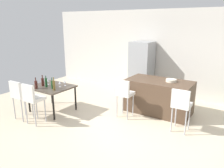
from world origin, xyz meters
The scene contains 18 objects.
ground_plane centered at (0.00, 0.00, 0.00)m, with size 10.00×10.00×0.00m, color beige.
back_wall centered at (0.00, 2.71, 1.45)m, with size 10.00×0.12×2.90m, color beige.
kitchen_island centered at (0.25, 1.01, 0.46)m, with size 1.78×0.95×0.92m, color #4C3828.
bar_chair_left centered at (-0.38, 0.15, 0.70)m, with size 0.41×0.41×1.05m.
bar_chair_middle centered at (1.12, 0.15, 0.70)m, with size 0.41×0.41×1.05m.
dining_table centered at (-2.31, -0.59, 0.67)m, with size 1.12×0.96×0.74m.
dining_chair_near centered at (-2.56, -1.43, 0.70)m, with size 0.41×0.41×1.05m.
dining_chair_far centered at (-2.06, -1.43, 0.70)m, with size 0.41×0.41×1.05m.
wine_bottle_left centered at (-1.96, -0.81, 0.88)m, with size 0.06×0.06×0.35m.
wine_bottle_far centered at (-2.49, -0.96, 0.85)m, with size 0.08×0.08×0.31m.
wine_bottle_right centered at (-2.36, -0.72, 0.87)m, with size 0.07×0.07×0.32m.
wine_bottle_near centered at (-2.10, -0.74, 0.86)m, with size 0.06×0.06×0.31m.
wine_bottle_middle centered at (-2.54, -0.69, 0.86)m, with size 0.08×0.08×0.31m.
wine_glass_end centered at (-2.07, -0.49, 0.86)m, with size 0.07×0.07×0.17m.
wine_glass_corner centered at (-2.03, -0.33, 0.86)m, with size 0.07×0.07×0.17m.
wine_glass_inner centered at (-2.52, -0.52, 0.86)m, with size 0.07×0.07×0.17m.
refrigerator centered at (-0.91, 2.27, 0.92)m, with size 0.72×0.68×1.84m, color #939699.
fruit_bowl centered at (0.56, 1.07, 0.96)m, with size 0.28×0.28×0.07m, color beige.
Camera 1 is at (2.36, -4.61, 2.49)m, focal length 35.28 mm.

